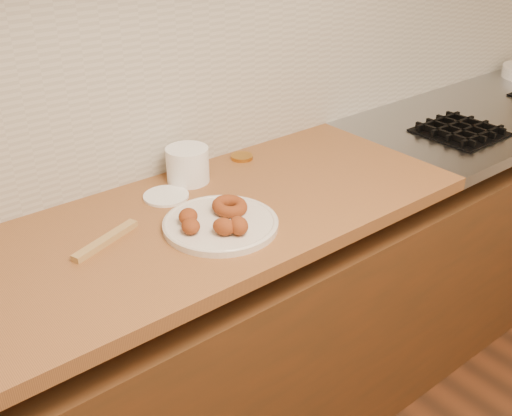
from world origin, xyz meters
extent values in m
cube|color=tan|center=(0.00, 2.00, 1.35)|extent=(4.00, 0.02, 2.70)
cube|color=#592E14|center=(0.00, 1.69, 0.39)|extent=(3.60, 0.60, 0.77)
cube|color=brown|center=(-0.65, 1.69, 0.88)|extent=(2.30, 0.62, 0.04)
cube|color=#9EA0A5|center=(1.15, 1.69, 0.88)|extent=(1.30, 0.62, 0.04)
cube|color=#B9B6A7|center=(0.00, 1.99, 1.20)|extent=(3.60, 0.02, 0.60)
cube|color=black|center=(0.80, 1.61, 0.90)|extent=(0.26, 0.26, 0.01)
cube|color=black|center=(0.71, 1.61, 0.92)|extent=(0.01, 0.24, 0.02)
cube|color=black|center=(0.80, 1.52, 0.92)|extent=(0.24, 0.01, 0.02)
cube|color=black|center=(0.77, 1.61, 0.92)|extent=(0.01, 0.24, 0.02)
cube|color=black|center=(0.80, 1.58, 0.92)|extent=(0.24, 0.01, 0.02)
cube|color=black|center=(0.83, 1.61, 0.92)|extent=(0.01, 0.24, 0.02)
cube|color=black|center=(0.80, 1.64, 0.92)|extent=(0.24, 0.01, 0.02)
cube|color=black|center=(0.89, 1.61, 0.92)|extent=(0.01, 0.24, 0.02)
cube|color=black|center=(0.80, 1.70, 0.92)|extent=(0.24, 0.01, 0.02)
cylinder|color=silver|center=(-0.24, 1.60, 0.91)|extent=(0.30, 0.30, 0.02)
torus|color=brown|center=(-0.20, 1.63, 0.93)|extent=(0.13, 0.13, 0.04)
ellipsoid|color=brown|center=(-0.31, 1.65, 0.94)|extent=(0.07, 0.07, 0.04)
ellipsoid|color=brown|center=(-0.33, 1.60, 0.94)|extent=(0.06, 0.06, 0.04)
ellipsoid|color=brown|center=(-0.28, 1.55, 0.94)|extent=(0.07, 0.07, 0.04)
ellipsoid|color=brown|center=(-0.25, 1.53, 0.94)|extent=(0.06, 0.07, 0.04)
cylinder|color=white|center=(-0.16, 1.88, 0.95)|extent=(0.14, 0.14, 0.10)
cylinder|color=white|center=(-0.27, 1.83, 0.90)|extent=(0.16, 0.16, 0.01)
cylinder|color=#BE862E|center=(0.06, 1.91, 0.91)|extent=(0.09, 0.09, 0.01)
cube|color=#AA844A|center=(-0.51, 1.72, 0.91)|extent=(0.20, 0.09, 0.02)
camera|label=1|loc=(-1.00, 0.51, 1.67)|focal=42.00mm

